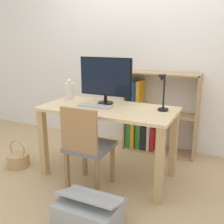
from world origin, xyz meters
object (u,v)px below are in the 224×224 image
object	(u,v)px
chair	(87,145)
storage_box	(89,214)
keyboard	(95,106)
desk_lamp	(163,89)
vase	(69,90)
monitor	(105,78)
bookshelf	(147,119)
basket	(18,159)

from	to	relation	value
chair	storage_box	xyz separation A→B (m)	(0.28, -0.46, -0.34)
keyboard	desk_lamp	bearing A→B (deg)	8.06
keyboard	vase	bearing A→B (deg)	156.73
monitor	keyboard	size ratio (longest dim) A/B	1.65
bookshelf	storage_box	distance (m)	1.67
monitor	basket	size ratio (longest dim) A/B	1.83
bookshelf	desk_lamp	bearing A→B (deg)	-64.09
keyboard	storage_box	xyz separation A→B (m)	(0.35, -0.77, -0.63)
storage_box	basket	bearing A→B (deg)	156.39
storage_box	keyboard	bearing A→B (deg)	114.48
chair	basket	distance (m)	1.04
chair	storage_box	world-z (taller)	chair
desk_lamp	bookshelf	distance (m)	1.02
monitor	basket	bearing A→B (deg)	-156.31
desk_lamp	basket	world-z (taller)	desk_lamp
monitor	vase	bearing A→B (deg)	178.37
monitor	chair	size ratio (longest dim) A/B	0.69
chair	basket	world-z (taller)	chair
desk_lamp	bookshelf	xyz separation A→B (m)	(-0.37, 0.77, -0.55)
desk_lamp	storage_box	world-z (taller)	desk_lamp
bookshelf	storage_box	size ratio (longest dim) A/B	2.12
desk_lamp	chair	size ratio (longest dim) A/B	0.43
bookshelf	basket	xyz separation A→B (m)	(-1.17, -1.10, -0.33)
keyboard	bookshelf	size ratio (longest dim) A/B	0.35
bookshelf	basket	bearing A→B (deg)	-136.97
monitor	keyboard	xyz separation A→B (m)	(-0.03, -0.17, -0.26)
keyboard	chair	size ratio (longest dim) A/B	0.42
keyboard	basket	bearing A→B (deg)	-165.38
desk_lamp	storage_box	size ratio (longest dim) A/B	0.74
keyboard	storage_box	world-z (taller)	keyboard
monitor	bookshelf	xyz separation A→B (m)	(0.25, 0.69, -0.61)
monitor	vase	size ratio (longest dim) A/B	2.51
chair	vase	bearing A→B (deg)	143.28
monitor	desk_lamp	distance (m)	0.63
desk_lamp	storage_box	xyz separation A→B (m)	(-0.31, -0.87, -0.84)
monitor	desk_lamp	bearing A→B (deg)	-7.19
bookshelf	vase	bearing A→B (deg)	-136.55
monitor	vase	xyz separation A→B (m)	(-0.46, 0.01, -0.17)
vase	chair	world-z (taller)	vase
bookshelf	storage_box	bearing A→B (deg)	-87.62
desk_lamp	basket	xyz separation A→B (m)	(-1.55, -0.33, -0.88)
bookshelf	keyboard	bearing A→B (deg)	-108.24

